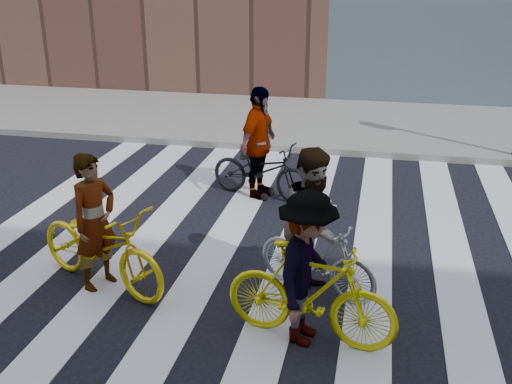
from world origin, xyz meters
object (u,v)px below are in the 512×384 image
(rider_rear, at_px, (258,143))
(bike_silver_mid, at_px, (317,257))
(bike_yellow_right, at_px, (310,294))
(rider_mid, at_px, (314,223))
(bike_yellow_left, at_px, (101,246))
(rider_right, at_px, (307,269))
(rider_left, at_px, (95,222))
(bike_dark_rear, at_px, (261,170))

(rider_rear, bearing_deg, bike_silver_mid, -140.92)
(bike_yellow_right, relative_size, rider_mid, 1.01)
(bike_yellow_left, bearing_deg, bike_yellow_right, -80.02)
(bike_yellow_left, relative_size, rider_right, 1.23)
(rider_mid, bearing_deg, rider_right, -154.03)
(bike_yellow_left, bearing_deg, rider_right, -80.26)
(rider_mid, relative_size, rider_right, 1.09)
(bike_silver_mid, height_order, rider_left, rider_left)
(bike_silver_mid, relative_size, bike_dark_rear, 0.87)
(bike_yellow_right, bearing_deg, rider_right, 99.57)
(bike_silver_mid, height_order, bike_yellow_right, bike_yellow_right)
(rider_left, height_order, rider_rear, rider_rear)
(rider_left, xyz_separation_m, rider_mid, (2.67, 0.39, 0.06))
(bike_silver_mid, relative_size, bike_yellow_right, 0.86)
(rider_mid, bearing_deg, rider_left, 121.67)
(bike_yellow_right, xyz_separation_m, bike_dark_rear, (-1.38, 4.11, -0.08))
(bike_dark_rear, height_order, rider_rear, rider_rear)
(bike_yellow_left, bearing_deg, bike_dark_rear, 1.90)
(bike_yellow_left, height_order, bike_silver_mid, bike_yellow_left)
(bike_silver_mid, distance_m, rider_rear, 3.42)
(bike_silver_mid, height_order, rider_right, rider_right)
(bike_yellow_right, bearing_deg, rider_mid, 15.06)
(bike_silver_mid, xyz_separation_m, bike_dark_rear, (-1.33, 3.09, 0.00))
(rider_mid, height_order, rider_right, rider_mid)
(bike_yellow_left, height_order, bike_yellow_right, bike_yellow_right)
(bike_yellow_left, relative_size, rider_left, 1.21)
(rider_right, bearing_deg, rider_mid, 12.26)
(bike_dark_rear, height_order, rider_right, rider_right)
(bike_dark_rear, distance_m, rider_left, 3.77)
(bike_yellow_left, distance_m, bike_dark_rear, 3.73)
(rider_mid, bearing_deg, bike_dark_rear, 45.80)
(bike_dark_rear, distance_m, rider_mid, 3.37)
(bike_dark_rear, relative_size, rider_left, 1.06)
(bike_yellow_right, distance_m, rider_right, 0.30)
(bike_yellow_left, height_order, bike_dark_rear, bike_yellow_left)
(bike_silver_mid, distance_m, bike_yellow_right, 1.02)
(bike_yellow_left, xyz_separation_m, bike_yellow_right, (2.72, -0.62, 0.01))
(rider_mid, relative_size, rider_rear, 0.97)
(bike_silver_mid, xyz_separation_m, bike_yellow_right, (0.05, -1.02, 0.08))
(bike_yellow_left, xyz_separation_m, bike_silver_mid, (2.67, 0.39, -0.07))
(bike_yellow_right, relative_size, rider_left, 1.08)
(bike_yellow_right, height_order, bike_dark_rear, bike_yellow_right)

